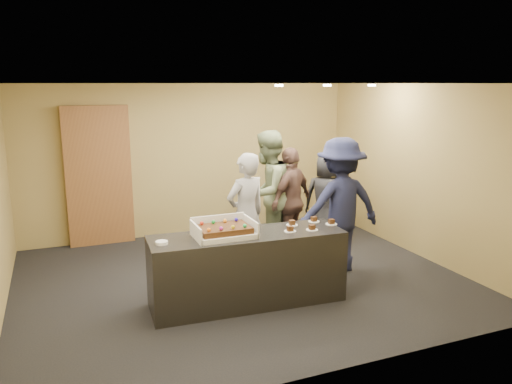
% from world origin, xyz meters
% --- Properties ---
extents(room, '(6.04, 6.00, 2.70)m').
position_xyz_m(room, '(0.00, 0.00, 1.35)').
color(room, black).
rests_on(room, ground).
extents(serving_counter, '(2.44, 0.84, 0.90)m').
position_xyz_m(serving_counter, '(-0.18, -0.75, 0.45)').
color(serving_counter, black).
rests_on(serving_counter, floor).
extents(storage_cabinet, '(1.07, 0.15, 2.35)m').
position_xyz_m(storage_cabinet, '(-1.63, 2.41, 1.17)').
color(storage_cabinet, brown).
rests_on(storage_cabinet, floor).
extents(cake_box, '(0.72, 0.49, 0.21)m').
position_xyz_m(cake_box, '(-0.48, -0.73, 0.95)').
color(cake_box, white).
rests_on(cake_box, serving_counter).
extents(sheet_cake, '(0.61, 0.42, 0.12)m').
position_xyz_m(sheet_cake, '(-0.48, -0.75, 1.00)').
color(sheet_cake, black).
rests_on(sheet_cake, cake_box).
extents(plate_stack, '(0.14, 0.14, 0.04)m').
position_xyz_m(plate_stack, '(-1.24, -0.75, 0.92)').
color(plate_stack, white).
rests_on(plate_stack, serving_counter).
extents(slice_a, '(0.15, 0.15, 0.07)m').
position_xyz_m(slice_a, '(0.35, -0.86, 0.92)').
color(slice_a, white).
rests_on(slice_a, serving_counter).
extents(slice_b, '(0.15, 0.15, 0.07)m').
position_xyz_m(slice_b, '(0.49, -0.62, 0.92)').
color(slice_b, white).
rests_on(slice_b, serving_counter).
extents(slice_c, '(0.15, 0.15, 0.07)m').
position_xyz_m(slice_c, '(0.63, -0.91, 0.92)').
color(slice_c, white).
rests_on(slice_c, serving_counter).
extents(slice_d, '(0.15, 0.15, 0.07)m').
position_xyz_m(slice_d, '(0.83, -0.58, 0.92)').
color(slice_d, white).
rests_on(slice_d, serving_counter).
extents(slice_e, '(0.15, 0.15, 0.07)m').
position_xyz_m(slice_e, '(0.99, -0.77, 0.92)').
color(slice_e, white).
rests_on(slice_e, serving_counter).
extents(person_server_grey, '(0.74, 0.59, 1.76)m').
position_xyz_m(person_server_grey, '(0.16, 0.18, 0.88)').
color(person_server_grey, '#A7A7AC').
rests_on(person_server_grey, floor).
extents(person_sage_man, '(1.22, 1.18, 1.99)m').
position_xyz_m(person_sage_man, '(0.80, 0.91, 0.99)').
color(person_sage_man, gray).
rests_on(person_sage_man, floor).
extents(person_navy_man, '(1.30, 0.79, 1.95)m').
position_xyz_m(person_navy_man, '(1.48, -0.18, 0.98)').
color(person_navy_man, '#1C2042').
rests_on(person_navy_man, floor).
extents(person_brown_extra, '(1.08, 0.89, 1.72)m').
position_xyz_m(person_brown_extra, '(1.16, 0.77, 0.86)').
color(person_brown_extra, brown).
rests_on(person_brown_extra, floor).
extents(person_dark_suit, '(0.91, 0.89, 1.58)m').
position_xyz_m(person_dark_suit, '(1.90, 0.93, 0.79)').
color(person_dark_suit, '#28292D').
rests_on(person_dark_suit, floor).
extents(ceiling_spotlights, '(1.72, 0.12, 0.03)m').
position_xyz_m(ceiling_spotlights, '(1.60, 0.50, 2.67)').
color(ceiling_spotlights, '#FFEAC6').
rests_on(ceiling_spotlights, ceiling).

